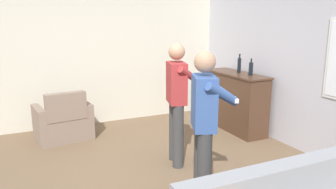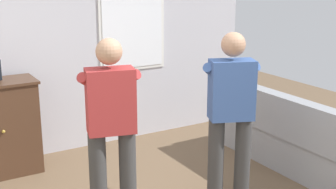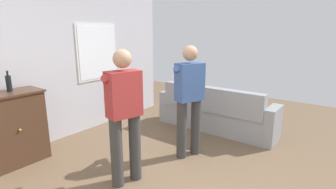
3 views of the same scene
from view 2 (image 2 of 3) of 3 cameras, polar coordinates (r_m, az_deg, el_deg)
wall_back_with_window at (r=5.80m, az=-12.62°, el=6.68°), size 5.20×0.15×2.80m
couch at (r=5.40m, az=16.18°, el=-5.85°), size 0.57×2.31×0.88m
person_standing_left at (r=3.99m, az=-6.94°, el=-3.74°), size 0.54×0.51×1.68m
person_standing_right at (r=4.34m, az=7.63°, el=-2.18°), size 0.52×0.52×1.68m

